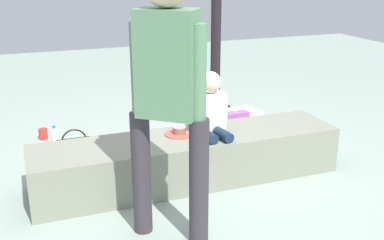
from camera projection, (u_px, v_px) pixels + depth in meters
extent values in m
plane|color=#91A397|center=(189.00, 180.00, 3.61)|extent=(12.00, 12.00, 0.00)
cube|color=gray|center=(189.00, 159.00, 3.56)|extent=(2.34, 0.52, 0.36)
cylinder|color=#172740|center=(206.00, 135.00, 3.43)|extent=(0.11, 0.26, 0.08)
cylinder|color=#172740|center=(221.00, 133.00, 3.45)|extent=(0.11, 0.26, 0.08)
cube|color=white|center=(210.00, 111.00, 3.50)|extent=(0.23, 0.16, 0.28)
sphere|color=beige|center=(210.00, 82.00, 3.43)|extent=(0.16, 0.16, 0.16)
cylinder|color=beige|center=(195.00, 113.00, 3.48)|extent=(0.05, 0.05, 0.21)
cylinder|color=beige|center=(224.00, 111.00, 3.52)|extent=(0.05, 0.05, 0.21)
cylinder|color=#342E36|center=(199.00, 182.00, 2.71)|extent=(0.12, 0.12, 0.78)
cylinder|color=#342E36|center=(141.00, 174.00, 2.82)|extent=(0.12, 0.12, 0.78)
cube|color=#57825D|center=(168.00, 64.00, 2.55)|extent=(0.38, 0.36, 0.59)
cylinder|color=#57825D|center=(198.00, 76.00, 2.51)|extent=(0.09, 0.09, 0.56)
cylinder|color=#57825D|center=(139.00, 72.00, 2.61)|extent=(0.09, 0.09, 0.56)
cylinder|color=#E0594C|center=(179.00, 134.00, 3.53)|extent=(0.22, 0.22, 0.01)
cylinder|color=brown|center=(179.00, 130.00, 3.52)|extent=(0.10, 0.10, 0.05)
cylinder|color=pink|center=(179.00, 127.00, 3.52)|extent=(0.10, 0.10, 0.01)
cube|color=silver|center=(187.00, 132.00, 3.54)|extent=(0.11, 0.04, 0.00)
cube|color=#B259BF|center=(235.00, 125.00, 4.42)|extent=(0.25, 0.09, 0.27)
torus|color=white|center=(230.00, 113.00, 4.36)|extent=(0.10, 0.01, 0.10)
torus|color=white|center=(241.00, 112.00, 4.39)|extent=(0.10, 0.01, 0.10)
cylinder|color=black|center=(215.00, 108.00, 5.31)|extent=(0.36, 0.36, 0.04)
cylinder|color=black|center=(216.00, 49.00, 5.09)|extent=(0.11, 0.11, 1.31)
cylinder|color=silver|center=(55.00, 139.00, 4.24)|extent=(0.07, 0.07, 0.16)
cone|color=silver|center=(54.00, 129.00, 4.21)|extent=(0.06, 0.06, 0.03)
cylinder|color=blue|center=(54.00, 127.00, 4.20)|extent=(0.03, 0.03, 0.02)
cylinder|color=red|center=(43.00, 134.00, 4.43)|extent=(0.08, 0.08, 0.10)
cube|color=white|center=(243.00, 116.00, 4.88)|extent=(0.33, 0.34, 0.13)
cube|color=black|center=(75.00, 153.00, 3.85)|extent=(0.28, 0.14, 0.21)
torus|color=black|center=(74.00, 141.00, 3.81)|extent=(0.21, 0.01, 0.21)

